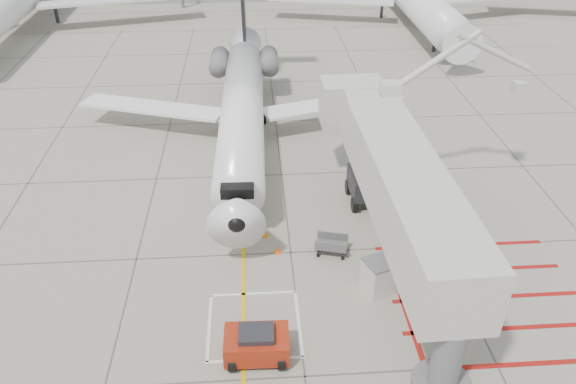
{
  "coord_description": "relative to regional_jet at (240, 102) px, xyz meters",
  "views": [
    {
      "loc": [
        -1.71,
        -19.01,
        18.55
      ],
      "look_at": [
        0.0,
        6.0,
        2.5
      ],
      "focal_mm": 35.0,
      "sensor_mm": 36.0,
      "label": 1
    }
  ],
  "objects": [
    {
      "name": "ground_power_unit",
      "position": [
        6.86,
        -13.37,
        -3.2
      ],
      "size": [
        2.53,
        1.98,
        1.75
      ],
      "primitive_type": null,
      "rotation": [
        0.0,
        0.0,
        0.35
      ],
      "color": "beige",
      "rests_on": "ground_plane"
    },
    {
      "name": "regional_jet",
      "position": [
        0.0,
        0.0,
        0.0
      ],
      "size": [
        25.3,
        31.61,
        8.16
      ],
      "primitive_type": null,
      "rotation": [
        0.0,
        0.0,
        -0.02
      ],
      "color": "white",
      "rests_on": "ground_plane"
    },
    {
      "name": "pushback_tug",
      "position": [
        0.58,
        -17.19,
        -3.3
      ],
      "size": [
        2.73,
        1.75,
        1.56
      ],
      "primitive_type": null,
      "rotation": [
        0.0,
        0.0,
        -0.03
      ],
      "color": "maroon",
      "rests_on": "ground_plane"
    },
    {
      "name": "jet_bridge",
      "position": [
        7.67,
        -12.23,
        0.02
      ],
      "size": [
        10.17,
        20.69,
        8.19
      ],
      "primitive_type": null,
      "rotation": [
        0.0,
        0.0,
        0.02
      ],
      "color": "beige",
      "rests_on": "ground_plane"
    },
    {
      "name": "cone_side",
      "position": [
        1.8,
        -10.34,
        -3.84
      ],
      "size": [
        0.34,
        0.34,
        0.47
      ],
      "primitive_type": "cone",
      "color": "#FF540D",
      "rests_on": "ground_plane"
    },
    {
      "name": "ground_plane",
      "position": [
        2.48,
        -14.37,
        -4.08
      ],
      "size": [
        260.0,
        260.0,
        0.0
      ],
      "primitive_type": "plane",
      "color": "gray",
      "rests_on": "ground"
    },
    {
      "name": "baggage_cart",
      "position": [
        4.6,
        -10.54,
        -3.57
      ],
      "size": [
        1.83,
        1.41,
        1.02
      ],
      "primitive_type": null,
      "rotation": [
        0.0,
        0.0,
        -0.26
      ],
      "color": "#515155",
      "rests_on": "ground_plane"
    },
    {
      "name": "cone_nose",
      "position": [
        1.13,
        -8.84,
        -3.8
      ],
      "size": [
        0.4,
        0.4,
        0.55
      ],
      "primitive_type": "cone",
      "color": "#FF660D",
      "rests_on": "ground_plane"
    }
  ]
}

